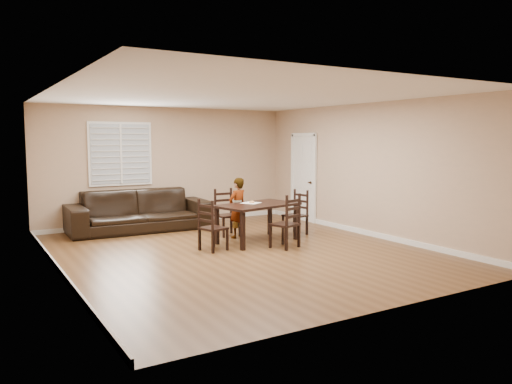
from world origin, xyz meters
TOP-DOWN VIEW (x-y plane):
  - ground at (0.00, 0.00)m, footprint 7.00×7.00m
  - room at (0.04, 0.18)m, footprint 6.04×7.04m
  - dining_table at (0.70, 0.58)m, footprint 1.73×1.21m
  - chair_near at (0.50, 1.56)m, footprint 0.44×0.41m
  - chair_far at (0.90, -0.23)m, footprint 0.56×0.54m
  - chair_left at (-0.46, 0.31)m, footprint 0.48×0.50m
  - chair_right at (1.86, 0.84)m, footprint 0.46×0.48m
  - child at (0.57, 1.14)m, footprint 0.51×0.41m
  - napkin at (0.66, 0.75)m, footprint 0.43×0.43m
  - donut at (0.68, 0.76)m, footprint 0.11×0.11m
  - sofa at (-0.88, 2.90)m, footprint 3.02×1.26m

SIDE VIEW (x-z plane):
  - ground at x=0.00m, z-range 0.00..0.00m
  - chair_left at x=-0.46m, z-range -0.04..0.88m
  - chair_right at x=1.86m, z-range -0.04..0.88m
  - chair_near at x=0.50m, z-range -0.04..0.91m
  - sofa at x=-0.88m, z-range 0.00..0.87m
  - chair_far at x=0.90m, z-range -0.05..0.95m
  - child at x=0.57m, z-range 0.00..1.21m
  - dining_table at x=0.70m, z-range 0.28..1.02m
  - napkin at x=0.66m, z-range 0.74..0.74m
  - donut at x=0.68m, z-range 0.74..0.78m
  - room at x=0.04m, z-range 0.45..3.17m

